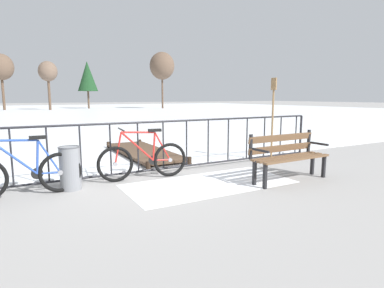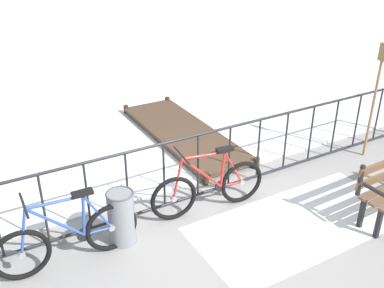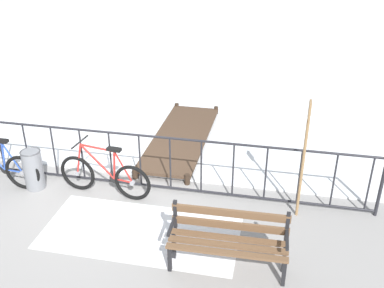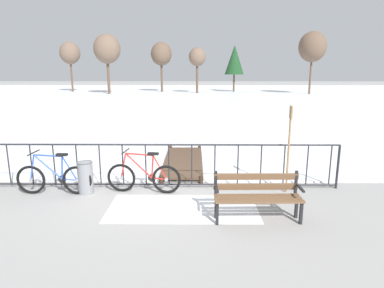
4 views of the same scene
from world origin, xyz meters
TOP-DOWN VIEW (x-y plane):
  - ground_plane at (0.00, 0.00)m, footprint 160.00×160.00m
  - snow_patch at (0.91, -1.20)m, footprint 3.01×1.43m
  - railing_fence at (0.00, 0.00)m, footprint 9.06×0.06m
  - bicycle_near_railing at (-0.01, -0.31)m, footprint 1.71×0.52m
  - bicycle_second at (-2.01, -0.43)m, footprint 1.71×0.52m
  - trash_bin at (-1.32, -0.36)m, footprint 0.35×0.35m
  - oar_upright at (3.25, -0.25)m, footprint 0.04×0.16m
  - wooden_dock at (0.81, 1.94)m, footprint 1.10×3.38m

SIDE VIEW (x-z plane):
  - ground_plane at x=0.00m, z-range 0.00..0.00m
  - snow_patch at x=0.91m, z-range 0.00..0.01m
  - wooden_dock at x=0.81m, z-range 0.02..0.22m
  - bicycle_near_railing at x=-0.01m, z-range -0.12..0.86m
  - bicycle_second at x=-2.01m, z-range -0.12..0.86m
  - trash_bin at x=-1.32m, z-range 0.01..0.74m
  - railing_fence at x=0.00m, z-range 0.02..1.09m
  - oar_upright at x=3.25m, z-range 0.15..2.13m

